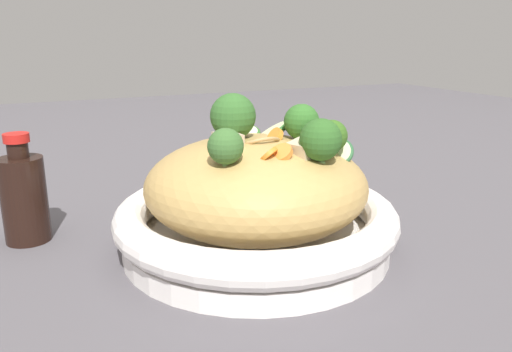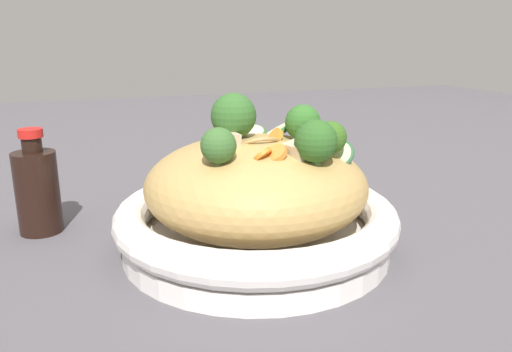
% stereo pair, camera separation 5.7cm
% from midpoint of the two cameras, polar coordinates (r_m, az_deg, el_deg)
% --- Properties ---
extents(ground_plane, '(3.00, 3.00, 0.00)m').
position_cam_midpoint_polar(ground_plane, '(0.60, 2.75, -8.21)').
color(ground_plane, '#524E53').
extents(serving_bowl, '(0.32, 0.32, 0.06)m').
position_cam_midpoint_polar(serving_bowl, '(0.59, 2.78, -5.47)').
color(serving_bowl, white).
rests_on(serving_bowl, ground_plane).
extents(noodle_heap, '(0.25, 0.25, 0.12)m').
position_cam_midpoint_polar(noodle_heap, '(0.57, 2.86, -1.09)').
color(noodle_heap, tan).
rests_on(noodle_heap, serving_bowl).
extents(broccoli_florets, '(0.17, 0.15, 0.07)m').
position_cam_midpoint_polar(broccoli_florets, '(0.53, 4.99, 5.19)').
color(broccoli_florets, '#97C370').
rests_on(broccoli_florets, serving_bowl).
extents(carrot_coins, '(0.08, 0.18, 0.04)m').
position_cam_midpoint_polar(carrot_coins, '(0.57, 4.13, 3.68)').
color(carrot_coins, orange).
rests_on(carrot_coins, serving_bowl).
extents(zucchini_slices, '(0.10, 0.16, 0.04)m').
position_cam_midpoint_polar(zucchini_slices, '(0.60, 5.51, 4.40)').
color(zucchini_slices, beige).
rests_on(zucchini_slices, serving_bowl).
extents(chicken_chunks, '(0.10, 0.08, 0.03)m').
position_cam_midpoint_polar(chicken_chunks, '(0.52, 3.72, 3.37)').
color(chicken_chunks, '#CEB293').
rests_on(chicken_chunks, serving_bowl).
extents(soy_sauce_bottle, '(0.05, 0.05, 0.13)m').
position_cam_midpoint_polar(soy_sauce_bottle, '(0.67, -21.25, -1.45)').
color(soy_sauce_bottle, black).
rests_on(soy_sauce_bottle, ground_plane).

